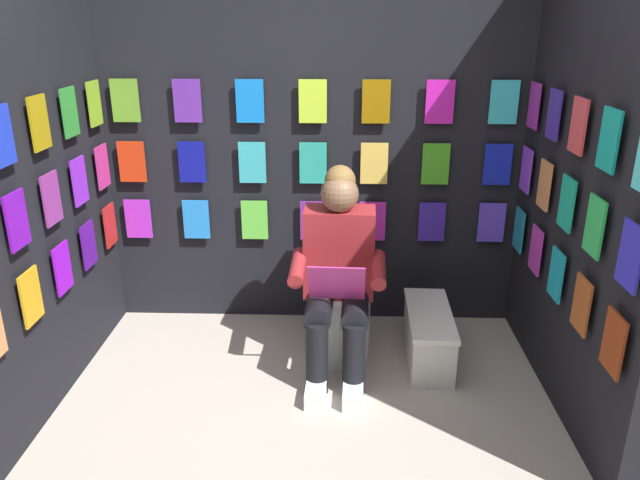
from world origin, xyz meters
TOP-DOWN VIEW (x-y plane):
  - display_wall_back at (0.00, -1.78)m, footprint 2.75×0.14m
  - display_wall_left at (-1.37, -0.87)m, footprint 0.14×1.73m
  - display_wall_right at (1.37, -0.87)m, footprint 0.14×1.73m
  - toilet at (-0.17, -1.31)m, footprint 0.41×0.56m
  - person_reading at (-0.17, -1.09)m, footprint 0.54×0.69m
  - comic_longbox_near at (-0.71, -1.18)m, footprint 0.27×0.68m

SIDE VIEW (x-z plane):
  - comic_longbox_near at x=-0.71m, z-range 0.00..0.32m
  - toilet at x=-0.17m, z-range -0.06..0.71m
  - person_reading at x=-0.17m, z-range 0.00..1.20m
  - display_wall_left at x=-1.37m, z-range 0.00..2.40m
  - display_wall_right at x=1.37m, z-range 0.00..2.40m
  - display_wall_back at x=0.00m, z-range 0.00..2.40m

